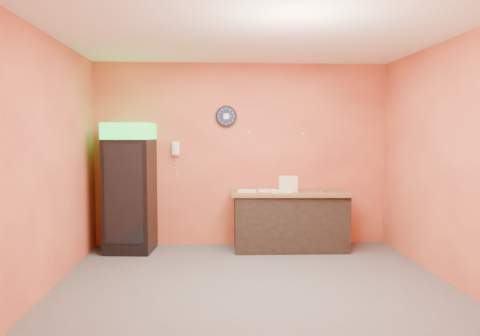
{
  "coord_description": "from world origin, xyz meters",
  "views": [
    {
      "loc": [
        -0.47,
        -5.21,
        1.71
      ],
      "look_at": [
        -0.12,
        0.6,
        1.29
      ],
      "focal_mm": 35.0,
      "sensor_mm": 36.0,
      "label": 1
    }
  ],
  "objects": [
    {
      "name": "floor",
      "position": [
        0.0,
        0.0,
        0.0
      ],
      "size": [
        4.5,
        4.5,
        0.0
      ],
      "primitive_type": "plane",
      "color": "#47474C",
      "rests_on": "ground"
    },
    {
      "name": "wrapped_sandwich_mid",
      "position": [
        0.54,
        1.48,
        0.88
      ],
      "size": [
        0.29,
        0.12,
        0.04
      ],
      "primitive_type": "cube",
      "rotation": [
        0.0,
        0.0,
        0.03
      ],
      "color": "silver",
      "rests_on": "butcher_paper"
    },
    {
      "name": "beverage_cooler",
      "position": [
        -1.66,
        1.61,
        0.92
      ],
      "size": [
        0.72,
        0.72,
        1.87
      ],
      "rotation": [
        0.0,
        0.0,
        -0.1
      ],
      "color": "black",
      "rests_on": "floor"
    },
    {
      "name": "butcher_paper",
      "position": [
        0.69,
        1.63,
        0.84
      ],
      "size": [
        1.78,
        0.89,
        0.04
      ],
      "primitive_type": "cube",
      "rotation": [
        0.0,
        0.0,
        -0.05
      ],
      "color": "brown",
      "rests_on": "prep_counter"
    },
    {
      "name": "wall_clock",
      "position": [
        -0.25,
        1.97,
        1.99
      ],
      "size": [
        0.33,
        0.06,
        0.33
      ],
      "color": "black",
      "rests_on": "back_wall"
    },
    {
      "name": "right_wall",
      "position": [
        2.25,
        0.0,
        1.4
      ],
      "size": [
        0.02,
        4.0,
        2.8
      ],
      "primitive_type": "cube",
      "color": "#DF723E",
      "rests_on": "floor"
    },
    {
      "name": "back_wall",
      "position": [
        0.0,
        2.0,
        1.4
      ],
      "size": [
        4.5,
        0.02,
        2.8
      ],
      "primitive_type": "cube",
      "color": "#DF723E",
      "rests_on": "floor"
    },
    {
      "name": "wall_phone",
      "position": [
        -1.01,
        1.95,
        1.5
      ],
      "size": [
        0.11,
        0.1,
        0.2
      ],
      "color": "white",
      "rests_on": "back_wall"
    },
    {
      "name": "kitchen_tool",
      "position": [
        0.75,
        1.73,
        0.89
      ],
      "size": [
        0.06,
        0.06,
        0.06
      ],
      "primitive_type": "cylinder",
      "color": "silver",
      "rests_on": "butcher_paper"
    },
    {
      "name": "wrapped_sandwich_left",
      "position": [
        0.05,
        1.58,
        0.88
      ],
      "size": [
        0.28,
        0.16,
        0.04
      ],
      "primitive_type": "cube",
      "rotation": [
        0.0,
        0.0,
        -0.2
      ],
      "color": "silver",
      "rests_on": "butcher_paper"
    },
    {
      "name": "wrapped_sandwich_right",
      "position": [
        0.35,
        1.59,
        0.88
      ],
      "size": [
        0.29,
        0.16,
        0.04
      ],
      "primitive_type": "cube",
      "rotation": [
        0.0,
        0.0,
        -0.19
      ],
      "color": "silver",
      "rests_on": "butcher_paper"
    },
    {
      "name": "left_wall",
      "position": [
        -2.25,
        0.0,
        1.4
      ],
      "size": [
        0.02,
        4.0,
        2.8
      ],
      "primitive_type": "cube",
      "color": "#DF723E",
      "rests_on": "floor"
    },
    {
      "name": "ceiling",
      "position": [
        0.0,
        0.0,
        2.8
      ],
      "size": [
        4.5,
        4.0,
        0.02
      ],
      "primitive_type": "cube",
      "color": "white",
      "rests_on": "back_wall"
    },
    {
      "name": "sub_roll_stack",
      "position": [
        0.66,
        1.58,
        0.98
      ],
      "size": [
        0.29,
        0.17,
        0.24
      ],
      "rotation": [
        0.0,
        0.0,
        -0.29
      ],
      "color": "beige",
      "rests_on": "butcher_paper"
    },
    {
      "name": "prep_counter",
      "position": [
        0.69,
        1.63,
        0.41
      ],
      "size": [
        1.67,
        0.78,
        0.82
      ],
      "primitive_type": "cube",
      "rotation": [
        0.0,
        0.0,
        -0.03
      ],
      "color": "black",
      "rests_on": "floor"
    }
  ]
}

